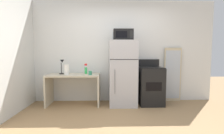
# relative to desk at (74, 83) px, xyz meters

# --- Properties ---
(ground_plane) EXTENTS (12.00, 12.00, 0.00)m
(ground_plane) POSITION_rel_desk_xyz_m (1.08, -1.33, -0.53)
(ground_plane) COLOR #9E7A51
(wall_back_white) EXTENTS (5.00, 0.10, 2.60)m
(wall_back_white) POSITION_rel_desk_xyz_m (1.08, 0.37, 0.77)
(wall_back_white) COLOR silver
(wall_back_white) RESTS_ON ground
(desk) EXTENTS (1.26, 0.59, 0.75)m
(desk) POSITION_rel_desk_xyz_m (0.00, 0.00, 0.00)
(desk) COLOR beige
(desk) RESTS_ON ground
(desk_lamp) EXTENTS (0.14, 0.12, 0.35)m
(desk_lamp) POSITION_rel_desk_xyz_m (-0.28, 0.02, 0.46)
(desk_lamp) COLOR black
(desk_lamp) RESTS_ON desk
(paper_towel_roll) EXTENTS (0.11, 0.11, 0.24)m
(paper_towel_roll) POSITION_rel_desk_xyz_m (-0.15, -0.09, 0.34)
(paper_towel_roll) COLOR white
(paper_towel_roll) RESTS_ON desk
(spray_bottle) EXTENTS (0.06, 0.06, 0.25)m
(spray_bottle) POSITION_rel_desk_xyz_m (0.29, 0.09, 0.32)
(spray_bottle) COLOR green
(spray_bottle) RESTS_ON desk
(coffee_mug) EXTENTS (0.08, 0.08, 0.09)m
(coffee_mug) POSITION_rel_desk_xyz_m (0.42, -0.14, 0.27)
(coffee_mug) COLOR #338C66
(coffee_mug) RESTS_ON desk
(refrigerator) EXTENTS (0.65, 0.67, 1.56)m
(refrigerator) POSITION_rel_desk_xyz_m (1.19, -0.03, 0.25)
(refrigerator) COLOR #B7B7BC
(refrigerator) RESTS_ON ground
(microwave) EXTENTS (0.46, 0.35, 0.26)m
(microwave) POSITION_rel_desk_xyz_m (1.19, -0.05, 1.16)
(microwave) COLOR black
(microwave) RESTS_ON refrigerator
(oven_range) EXTENTS (0.57, 0.61, 1.10)m
(oven_range) POSITION_rel_desk_xyz_m (1.88, -0.00, -0.06)
(oven_range) COLOR black
(oven_range) RESTS_ON ground
(leaning_mirror) EXTENTS (0.44, 0.03, 1.40)m
(leaning_mirror) POSITION_rel_desk_xyz_m (2.53, 0.25, 0.17)
(leaning_mirror) COLOR #C6B793
(leaning_mirror) RESTS_ON ground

